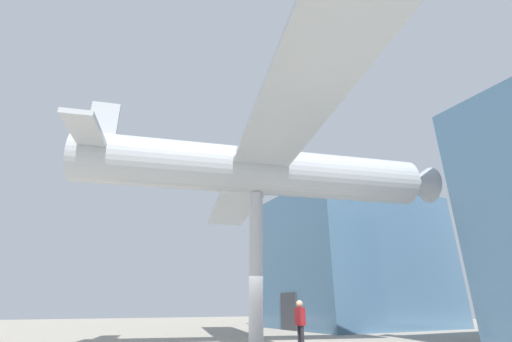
# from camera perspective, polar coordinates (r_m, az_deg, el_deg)

# --- Properties ---
(glass_pavilion_left) EXTENTS (9.29, 12.18, 9.97)m
(glass_pavilion_left) POSITION_cam_1_polar(r_m,az_deg,el_deg) (28.37, 15.94, -14.27)
(glass_pavilion_left) COLOR slate
(glass_pavilion_left) RESTS_ON ground_plane
(support_pylon_central) EXTENTS (0.54, 0.54, 5.83)m
(support_pylon_central) POSITION_cam_1_polar(r_m,az_deg,el_deg) (13.68, 0.00, -15.43)
(support_pylon_central) COLOR #B7B7BC
(support_pylon_central) RESTS_ON ground_plane
(suspended_airplane) EXTENTS (20.30, 16.09, 3.48)m
(suspended_airplane) POSITION_cam_1_polar(r_m,az_deg,el_deg) (14.70, 1.00, -0.04)
(suspended_airplane) COLOR #B2B7BC
(suspended_airplane) RESTS_ON support_pylon_central
(visitor_person) EXTENTS (0.41, 0.25, 1.65)m
(visitor_person) POSITION_cam_1_polar(r_m,az_deg,el_deg) (13.71, 7.38, -23.53)
(visitor_person) COLOR #232328
(visitor_person) RESTS_ON ground_plane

